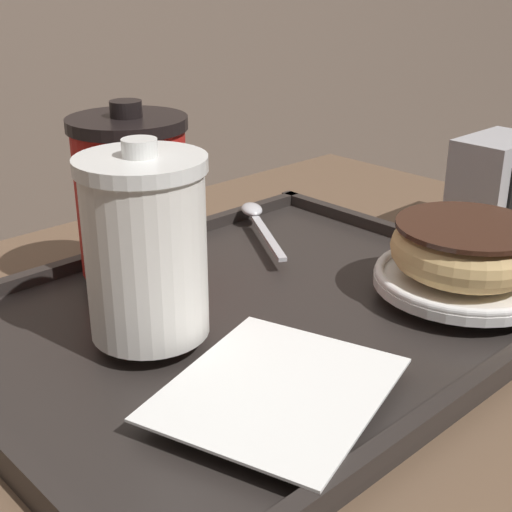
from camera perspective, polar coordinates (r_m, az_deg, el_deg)
name	(u,v)px	position (r m, az deg, el deg)	size (l,w,h in m)	color
cafe_table	(242,485)	(0.66, -1.15, -17.86)	(0.96, 0.65, 0.71)	brown
serving_tray	(256,321)	(0.58, 0.00, -5.19)	(0.46, 0.37, 0.02)	#282321
napkin_paper	(278,388)	(0.46, 1.76, -10.52)	(0.18, 0.17, 0.00)	white
coffee_cup_front	(146,247)	(0.51, -8.81, 0.75)	(0.09, 0.09, 0.14)	white
coffee_cup_rear	(132,194)	(0.62, -9.90, 4.88)	(0.10, 0.10, 0.15)	red
plate_with_chocolate_donut	(462,278)	(0.62, 16.19, -1.73)	(0.15, 0.15, 0.01)	white
donut_chocolate_glazed	(466,247)	(0.61, 16.47, 0.66)	(0.12, 0.12, 0.04)	#DBB270
spoon	(256,217)	(0.74, 0.03, 3.12)	(0.09, 0.14, 0.01)	silver
napkin_dispenser	(495,186)	(0.81, 18.58, 5.33)	(0.10, 0.07, 0.11)	#B7B7BC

